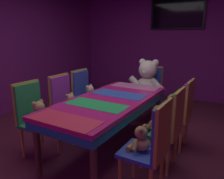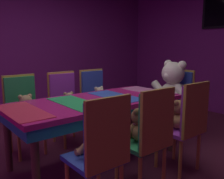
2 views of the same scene
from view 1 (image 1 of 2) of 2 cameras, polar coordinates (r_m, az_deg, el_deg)
The scene contains 18 objects.
ground_plane at distance 3.23m, azimuth -0.86°, elevation -15.19°, with size 7.90×7.90×0.00m, color #591E33.
wall_back at distance 5.79m, azimuth 16.13°, elevation 11.81°, with size 5.20×0.12×2.80m, color #721E72.
banquet_table at distance 2.96m, azimuth -0.90°, elevation -4.14°, with size 0.90×2.02×0.75m.
chair_left_0 at distance 3.09m, azimuth -19.90°, elevation -5.31°, with size 0.42×0.41×0.98m.
teddy_left_0 at distance 2.99m, azimuth -18.08°, elevation -5.98°, with size 0.25×0.32×0.30m.
chair_left_1 at distance 3.47m, azimuth -12.34°, elevation -2.69°, with size 0.42×0.41×0.98m.
teddy_left_1 at distance 3.38m, azimuth -10.54°, elevation -3.45°, with size 0.22×0.28×0.27m.
chair_left_2 at distance 3.88m, azimuth -7.32°, elevation -0.70°, with size 0.42×0.41×0.98m.
teddy_left_2 at distance 3.80m, azimuth -5.60°, elevation -1.23°, with size 0.23×0.30×0.28m.
chair_right_0 at distance 2.19m, azimuth 10.87°, elevation -12.81°, with size 0.42×0.41×0.98m.
teddy_right_0 at distance 2.25m, azimuth 7.36°, elevation -12.69°, with size 0.21×0.28×0.26m.
chair_right_1 at distance 2.66m, azimuth 14.86°, elevation -8.06°, with size 0.42×0.41×0.98m.
teddy_right_1 at distance 2.70m, azimuth 11.85°, elevation -7.54°, with size 0.27×0.34×0.33m.
chair_right_2 at distance 3.19m, azimuth 17.72°, elevation -4.51°, with size 0.42×0.41×0.98m.
teddy_right_2 at distance 3.23m, azimuth 15.19°, elevation -4.14°, with size 0.27×0.34×0.32m.
throne_chair at distance 4.32m, azimuth 9.80°, elevation 0.76°, with size 0.41×0.42×0.98m.
king_teddy_bear at distance 4.13m, azimuth 9.04°, elevation 2.30°, with size 0.72×0.55×0.68m.
wall_tv at distance 5.72m, azimuth 16.35°, elevation 18.30°, with size 1.27×0.06×0.74m.
Camera 1 is at (1.47, -2.40, 1.58)m, focal length 35.60 mm.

